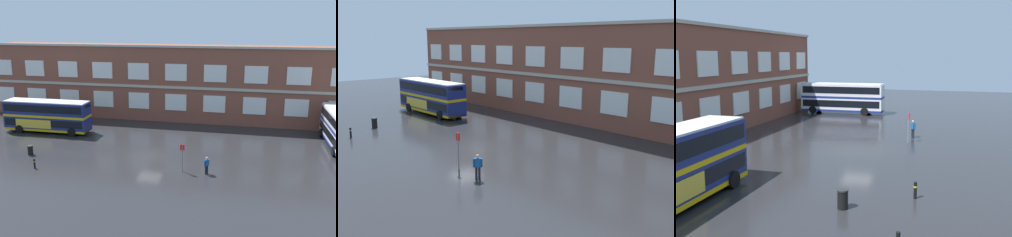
{
  "view_description": "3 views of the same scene",
  "coord_description": "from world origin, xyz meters",
  "views": [
    {
      "loc": [
        10.54,
        -37.36,
        13.97
      ],
      "look_at": [
        1.94,
        0.41,
        4.07
      ],
      "focal_mm": 41.24,
      "sensor_mm": 36.0,
      "label": 1
    },
    {
      "loc": [
        25.57,
        -18.29,
        9.07
      ],
      "look_at": [
        4.22,
        0.83,
        3.08
      ],
      "focal_mm": 40.95,
      "sensor_mm": 36.0,
      "label": 2
    },
    {
      "loc": [
        -31.26,
        -8.36,
        7.83
      ],
      "look_at": [
        3.54,
        2.2,
        2.06
      ],
      "focal_mm": 42.83,
      "sensor_mm": 36.0,
      "label": 3
    }
  ],
  "objects": [
    {
      "name": "ground_plane",
      "position": [
        0.0,
        2.0,
        0.0
      ],
      "size": [
        120.0,
        120.0,
        0.0
      ],
      "primitive_type": "plane",
      "color": "#232326"
    },
    {
      "name": "brick_terminal_building",
      "position": [
        -2.71,
        17.98,
        5.2
      ],
      "size": [
        53.4,
        8.19,
        10.69
      ],
      "color": "brown",
      "rests_on": "ground"
    },
    {
      "name": "station_litter_bin",
      "position": [
        -12.47,
        -2.59,
        0.52
      ],
      "size": [
        0.6,
        0.6,
        1.03
      ],
      "color": "black",
      "rests_on": "ground"
    },
    {
      "name": "double_decker_near",
      "position": [
        -15.11,
        5.81,
        2.15
      ],
      "size": [
        11.03,
        2.98,
        4.07
      ],
      "color": "navy",
      "rests_on": "ground"
    },
    {
      "name": "bus_stand_flag",
      "position": [
        4.24,
        -3.65,
        1.64
      ],
      "size": [
        0.44,
        0.1,
        2.7
      ],
      "color": "slate",
      "rests_on": "ground"
    },
    {
      "name": "safety_bollard_east",
      "position": [
        -9.91,
        -5.98,
        0.49
      ],
      "size": [
        0.19,
        0.19,
        0.95
      ],
      "color": "black",
      "rests_on": "ground"
    },
    {
      "name": "waiting_passenger",
      "position": [
        6.57,
        -3.76,
        0.93
      ],
      "size": [
        0.49,
        0.56,
        1.7
      ],
      "color": "black",
      "rests_on": "ground"
    }
  ]
}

